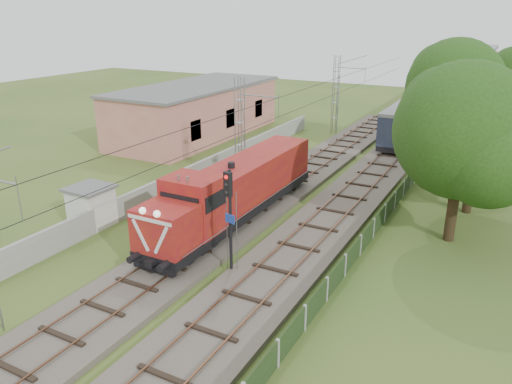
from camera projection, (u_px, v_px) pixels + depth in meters
The scene contains 14 objects.
ground at pixel (175, 265), 25.44m from camera, with size 140.00×140.00×0.00m, color #355520.
track_main at pixel (242, 215), 31.18m from camera, with size 4.20×70.00×0.45m.
track_side at pixel (377, 171), 39.74m from camera, with size 4.20×80.00×0.45m.
catenary at pixel (241, 133), 35.31m from camera, with size 3.31×70.00×8.00m.
boundary_wall at pixel (201, 171), 38.01m from camera, with size 0.25×40.00×1.50m, color #9E9E99.
station_building at pixel (197, 110), 51.08m from camera, with size 8.40×20.40×5.22m.
fence at pixel (345, 265), 24.17m from camera, with size 0.12×32.00×1.20m.
locomotive at pixel (236, 190), 29.87m from camera, with size 2.81×16.05×4.08m.
coach_rake at pixel (468, 71), 86.98m from camera, with size 2.87×107.35×3.32m.
signal_post at pixel (229, 205), 23.25m from camera, with size 0.59×0.46×5.39m.
relay_hut at pixel (92, 206), 29.77m from camera, with size 2.43×2.43×2.47m.
tree_a at pixel (465, 133), 26.10m from camera, with size 7.69×7.32×9.97m.
tree_b at pixel (481, 127), 30.23m from camera, with size 6.88×6.55×8.92m.
tree_c at pixel (456, 88), 39.36m from camera, with size 8.00×7.62×10.37m.
Camera 1 is at (14.34, -18.00, 12.20)m, focal length 35.00 mm.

